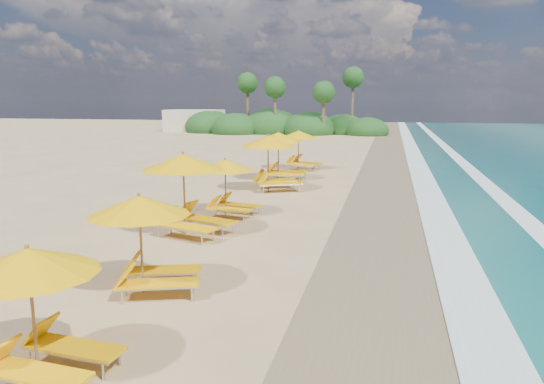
# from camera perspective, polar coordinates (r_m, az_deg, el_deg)

# --- Properties ---
(ground) EXTENTS (160.00, 160.00, 0.00)m
(ground) POSITION_cam_1_polar(r_m,az_deg,el_deg) (16.78, 0.00, -4.03)
(ground) COLOR tan
(ground) RESTS_ON ground
(wet_sand) EXTENTS (4.00, 160.00, 0.01)m
(wet_sand) POSITION_cam_1_polar(r_m,az_deg,el_deg) (16.37, 13.81, -4.70)
(wet_sand) COLOR #877150
(wet_sand) RESTS_ON ground
(surf_foam) EXTENTS (4.00, 160.00, 0.01)m
(surf_foam) POSITION_cam_1_polar(r_m,az_deg,el_deg) (16.63, 23.19, -4.95)
(surf_foam) COLOR white
(surf_foam) RESTS_ON ground
(station_1) EXTENTS (2.38, 2.22, 2.11)m
(station_1) POSITION_cam_1_polar(r_m,az_deg,el_deg) (8.43, -24.72, -11.53)
(station_1) COLOR olive
(station_1) RESTS_ON ground
(station_2) EXTENTS (2.86, 2.81, 2.24)m
(station_2) POSITION_cam_1_polar(r_m,az_deg,el_deg) (11.29, -13.78, -4.97)
(station_2) COLOR olive
(station_2) RESTS_ON ground
(station_3) EXTENTS (3.32, 3.24, 2.62)m
(station_3) POSITION_cam_1_polar(r_m,az_deg,el_deg) (15.79, -9.38, 0.36)
(station_3) COLOR olive
(station_3) RESTS_ON ground
(station_4) EXTENTS (2.55, 2.44, 2.12)m
(station_4) POSITION_cam_1_polar(r_m,az_deg,el_deg) (18.34, -4.85, 0.97)
(station_4) COLOR olive
(station_4) RESTS_ON ground
(station_5) EXTENTS (3.47, 3.46, 2.63)m
(station_5) POSITION_cam_1_polar(r_m,az_deg,el_deg) (23.27, 0.04, 3.73)
(station_5) COLOR olive
(station_5) RESTS_ON ground
(station_6) EXTENTS (2.77, 2.55, 2.58)m
(station_6) POSITION_cam_1_polar(r_m,az_deg,el_deg) (26.32, 1.15, 4.47)
(station_6) COLOR olive
(station_6) RESTS_ON ground
(station_7) EXTENTS (3.06, 2.99, 2.42)m
(station_7) POSITION_cam_1_polar(r_m,az_deg,el_deg) (30.47, 3.32, 5.09)
(station_7) COLOR olive
(station_7) RESTS_ON ground
(treeline) EXTENTS (25.80, 8.80, 9.74)m
(treeline) POSITION_cam_1_polar(r_m,az_deg,el_deg) (62.91, 0.71, 7.56)
(treeline) COLOR #163D14
(treeline) RESTS_ON ground
(beach_building) EXTENTS (7.00, 5.00, 2.80)m
(beach_building) POSITION_cam_1_polar(r_m,az_deg,el_deg) (68.86, -8.77, 8.03)
(beach_building) COLOR beige
(beach_building) RESTS_ON ground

